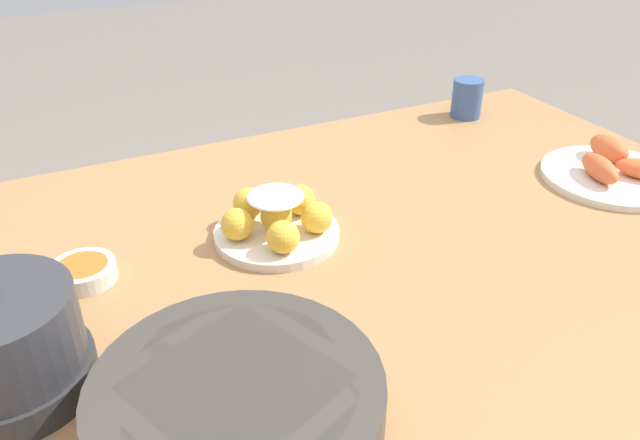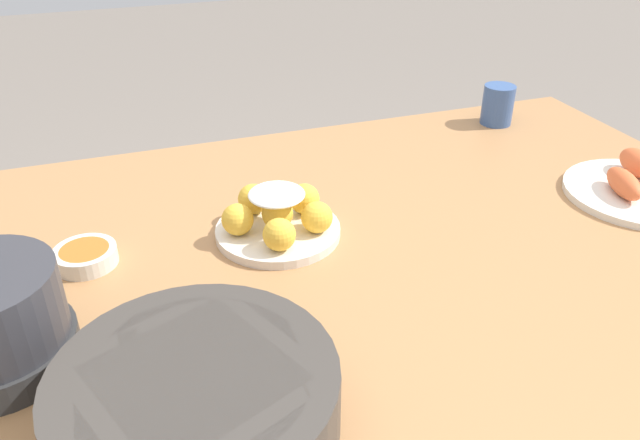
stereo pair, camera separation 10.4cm
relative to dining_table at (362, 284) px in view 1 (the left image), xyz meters
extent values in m
cylinder|color=#A87547|center=(-0.72, -0.47, -0.32)|extent=(0.06, 0.06, 0.75)
cube|color=#A87547|center=(0.00, 0.00, 0.07)|extent=(1.54, 1.04, 0.03)
cylinder|color=silver|center=(0.13, -0.08, 0.09)|extent=(0.22, 0.22, 0.02)
sphere|color=yellow|center=(0.19, -0.08, 0.13)|extent=(0.05, 0.05, 0.05)
sphere|color=yellow|center=(0.14, -0.01, 0.13)|extent=(0.05, 0.05, 0.05)
sphere|color=yellow|center=(0.07, -0.05, 0.13)|extent=(0.05, 0.05, 0.05)
sphere|color=yellow|center=(0.07, -0.11, 0.13)|extent=(0.05, 0.05, 0.05)
sphere|color=yellow|center=(0.15, -0.14, 0.13)|extent=(0.05, 0.05, 0.05)
ellipsoid|color=white|center=(0.13, -0.08, 0.17)|extent=(0.10, 0.10, 0.02)
sphere|color=yellow|center=(0.13, -0.08, 0.13)|extent=(0.05, 0.05, 0.05)
cylinder|color=#3D3833|center=(0.33, 0.30, 0.13)|extent=(0.32, 0.32, 0.09)
cylinder|color=brown|center=(0.33, 0.30, 0.17)|extent=(0.26, 0.26, 0.01)
cylinder|color=silver|center=(0.44, -0.10, 0.10)|extent=(0.10, 0.10, 0.03)
cylinder|color=#B26623|center=(0.44, -0.10, 0.11)|extent=(0.08, 0.08, 0.01)
cylinder|color=silver|center=(-0.57, 0.01, 0.09)|extent=(0.28, 0.28, 0.01)
ellipsoid|color=#E06033|center=(-0.52, 0.02, 0.12)|extent=(0.07, 0.12, 0.04)
ellipsoid|color=#E06033|center=(-0.61, -0.04, 0.13)|extent=(0.07, 0.11, 0.05)
cylinder|color=#38568E|center=(-0.52, -0.40, 0.13)|extent=(0.07, 0.07, 0.09)
cylinder|color=#2D2D2D|center=(0.55, 0.10, 0.11)|extent=(0.20, 0.20, 0.04)
camera|label=1|loc=(0.46, 0.77, 0.66)|focal=35.00mm
camera|label=2|loc=(0.36, 0.81, 0.66)|focal=35.00mm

